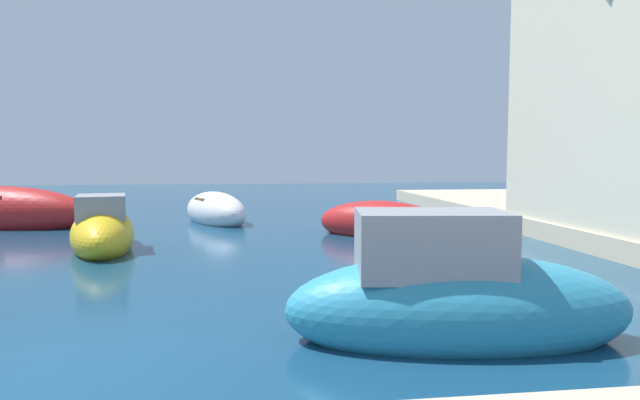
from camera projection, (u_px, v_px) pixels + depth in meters
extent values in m
plane|color=navy|center=(13.00, 380.00, 5.42)|extent=(80.00, 80.00, 0.00)
ellipsoid|color=teal|center=(458.00, 310.00, 6.57)|extent=(4.32, 2.00, 1.35)
cube|color=gray|center=(431.00, 244.00, 6.50)|extent=(1.87, 1.27, 0.79)
ellipsoid|color=#B21E1E|center=(381.00, 223.00, 15.36)|extent=(3.89, 3.34, 1.27)
cube|color=brown|center=(381.00, 208.00, 15.33)|extent=(1.27, 1.36, 0.08)
ellipsoid|color=gold|center=(103.00, 234.00, 13.21)|extent=(2.27, 4.31, 1.29)
cube|color=gray|center=(101.00, 207.00, 12.85)|extent=(1.33, 1.52, 0.58)
ellipsoid|color=white|center=(215.00, 211.00, 18.56)|extent=(2.94, 4.05, 1.34)
cube|color=brown|center=(215.00, 198.00, 18.52)|extent=(1.40, 1.19, 0.08)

